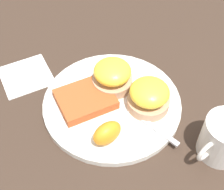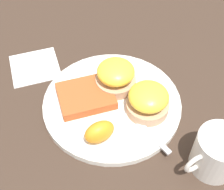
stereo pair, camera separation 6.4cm
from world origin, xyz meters
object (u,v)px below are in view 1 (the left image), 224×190
(hashbrown_patty, at_px, (85,99))
(orange_wedge, at_px, (107,133))
(sandwich_benedict_right, at_px, (112,76))
(cup, at_px, (224,138))
(sandwich_benedict_left, at_px, (149,96))
(fork, at_px, (127,108))

(hashbrown_patty, height_order, orange_wedge, orange_wedge)
(orange_wedge, bearing_deg, sandwich_benedict_right, -131.31)
(sandwich_benedict_right, relative_size, cup, 0.77)
(sandwich_benedict_right, bearing_deg, sandwich_benedict_left, 104.88)
(hashbrown_patty, xyz_separation_m, fork, (-0.06, 0.07, -0.01))
(hashbrown_patty, bearing_deg, orange_wedge, 79.38)
(sandwich_benedict_right, xyz_separation_m, hashbrown_patty, (0.07, 0.00, -0.02))
(sandwich_benedict_left, bearing_deg, hashbrown_patty, -41.41)
(hashbrown_patty, height_order, fork, hashbrown_patty)
(sandwich_benedict_right, bearing_deg, cup, 105.09)
(sandwich_benedict_right, bearing_deg, orange_wedge, 48.69)
(sandwich_benedict_left, distance_m, fork, 0.05)
(sandwich_benedict_right, relative_size, hashbrown_patty, 0.77)
(fork, distance_m, cup, 0.20)
(hashbrown_patty, bearing_deg, sandwich_benedict_right, -176.86)
(orange_wedge, distance_m, fork, 0.09)
(orange_wedge, xyz_separation_m, cup, (-0.16, 0.14, 0.01))
(sandwich_benedict_right, height_order, hashbrown_patty, sandwich_benedict_right)
(hashbrown_patty, height_order, cup, cup)
(sandwich_benedict_left, xyz_separation_m, fork, (0.04, -0.02, -0.03))
(hashbrown_patty, distance_m, fork, 0.09)
(sandwich_benedict_left, xyz_separation_m, cup, (-0.04, 0.16, -0.00))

